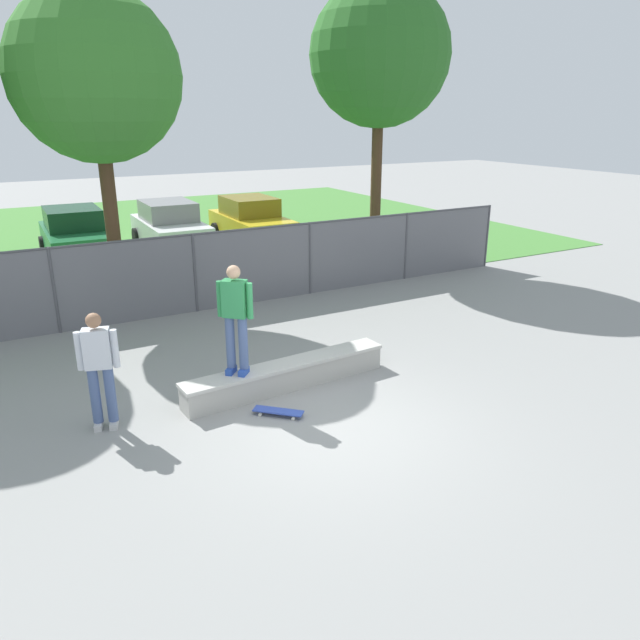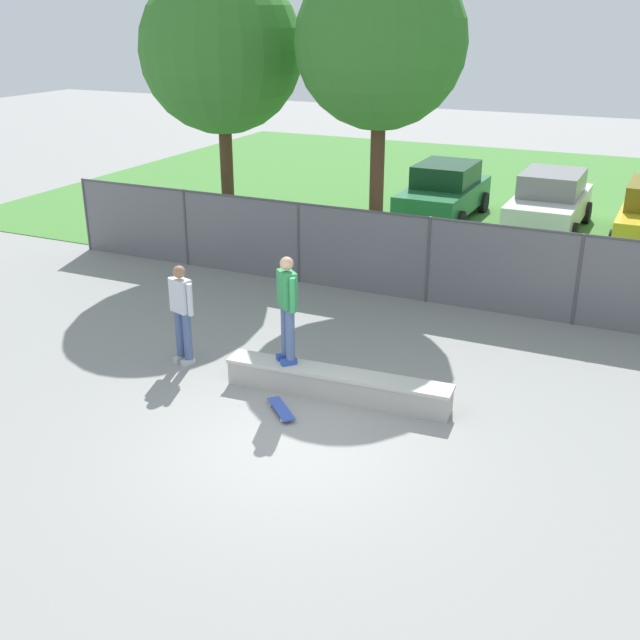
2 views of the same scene
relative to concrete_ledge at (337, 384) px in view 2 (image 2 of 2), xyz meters
The scene contains 11 objects.
ground_plane 1.59m from the concrete_ledge, 90.73° to the right, with size 80.00×80.00×0.00m, color gray.
grass_strip 15.16m from the concrete_ledge, 90.08° to the left, with size 30.44×20.00×0.02m, color #478438.
concrete_ledge is the anchor object (origin of this frame).
skateboarder 1.52m from the concrete_ledge, behind, with size 0.47×0.45×1.82m.
skateboard 1.05m from the concrete_ledge, 123.89° to the right, with size 0.72×0.70×0.09m.
chainlink_fence 4.92m from the concrete_ledge, 90.24° to the left, with size 18.51×0.07×1.88m.
tree_near_left 9.74m from the concrete_ledge, 132.77° to the left, with size 3.92×3.92×6.95m.
tree_near_right 7.83m from the concrete_ledge, 105.31° to the left, with size 3.65×3.65×7.08m.
car_green 12.00m from the concrete_ledge, 98.19° to the left, with size 2.07×4.23×1.66m.
car_white 11.98m from the concrete_ledge, 83.45° to the left, with size 2.07×4.23×1.66m.
bystander 3.11m from the concrete_ledge, behind, with size 0.58×0.36×1.82m.
Camera 2 is at (4.45, -8.65, 5.90)m, focal length 43.02 mm.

